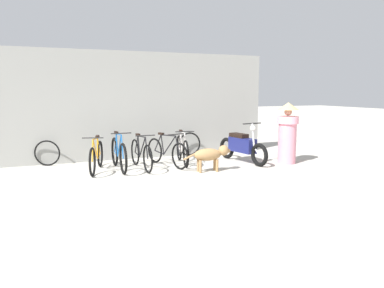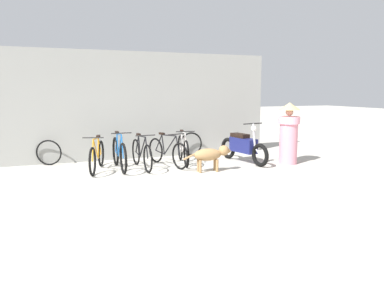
% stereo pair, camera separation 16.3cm
% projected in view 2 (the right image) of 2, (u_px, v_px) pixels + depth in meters
% --- Properties ---
extents(ground_plane, '(60.00, 60.00, 0.00)m').
position_uv_depth(ground_plane, '(168.00, 187.00, 7.26)').
color(ground_plane, '#B7B2A5').
extents(shop_wall_back, '(8.07, 0.20, 2.89)m').
position_uv_depth(shop_wall_back, '(130.00, 106.00, 10.15)').
color(shop_wall_back, gray).
rests_on(shop_wall_back, ground).
extents(bicycle_0, '(0.62, 1.64, 0.84)m').
position_uv_depth(bicycle_0, '(97.00, 156.00, 8.66)').
color(bicycle_0, black).
rests_on(bicycle_0, ground).
extents(bicycle_1, '(0.46, 1.77, 0.92)m').
position_uv_depth(bicycle_1, '(119.00, 154.00, 8.81)').
color(bicycle_1, black).
rests_on(bicycle_1, ground).
extents(bicycle_2, '(0.46, 1.69, 0.85)m').
position_uv_depth(bicycle_2, '(142.00, 154.00, 8.90)').
color(bicycle_2, black).
rests_on(bicycle_2, ground).
extents(bicycle_3, '(0.59, 1.67, 0.84)m').
position_uv_depth(bicycle_3, '(167.00, 152.00, 9.25)').
color(bicycle_3, black).
rests_on(bicycle_3, ground).
extents(bicycle_4, '(0.48, 1.67, 0.88)m').
position_uv_depth(bicycle_4, '(183.00, 150.00, 9.51)').
color(bicycle_4, black).
rests_on(bicycle_4, ground).
extents(motorcycle, '(0.58, 1.88, 1.05)m').
position_uv_depth(motorcycle, '(243.00, 146.00, 9.67)').
color(motorcycle, black).
rests_on(motorcycle, ground).
extents(stray_dog, '(1.15, 0.34, 0.60)m').
position_uv_depth(stray_dog, '(211.00, 154.00, 8.58)').
color(stray_dog, '#997247').
rests_on(stray_dog, ground).
extents(person_in_robes, '(0.75, 0.75, 1.56)m').
position_uv_depth(person_in_robes, '(289.00, 132.00, 9.45)').
color(person_in_robes, pink).
rests_on(person_in_robes, ground).
extents(spare_tire_left, '(0.67, 0.04, 0.67)m').
position_uv_depth(spare_tire_left, '(191.00, 144.00, 10.68)').
color(spare_tire_left, black).
rests_on(spare_tire_left, ground).
extents(spare_tire_right, '(0.61, 0.26, 0.64)m').
position_uv_depth(spare_tire_right, '(49.00, 153.00, 9.32)').
color(spare_tire_right, black).
rests_on(spare_tire_right, ground).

